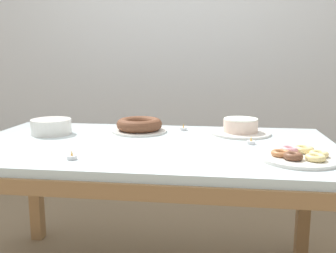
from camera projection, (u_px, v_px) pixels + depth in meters
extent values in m
cube|color=silver|center=(182.00, 41.00, 3.15)|extent=(8.00, 0.10, 2.60)
cube|color=silver|center=(150.00, 147.00, 1.78)|extent=(1.74, 0.96, 0.04)
cube|color=olive|center=(128.00, 189.00, 1.35)|extent=(1.77, 0.08, 0.06)
cube|color=olive|center=(164.00, 137.00, 2.23)|extent=(1.77, 0.08, 0.06)
cube|color=olive|center=(336.00, 163.00, 1.68)|extent=(0.08, 0.99, 0.06)
cube|color=olive|center=(35.00, 187.00, 2.38)|extent=(0.07, 0.07, 0.70)
cube|color=olive|center=(304.00, 200.00, 2.16)|extent=(0.07, 0.07, 0.70)
cylinder|color=silver|center=(240.00, 133.00, 1.99)|extent=(0.32, 0.32, 0.01)
cylinder|color=beige|center=(241.00, 126.00, 1.98)|extent=(0.18, 0.18, 0.07)
cylinder|color=white|center=(241.00, 119.00, 1.97)|extent=(0.18, 0.18, 0.01)
cylinder|color=silver|center=(139.00, 131.00, 2.04)|extent=(0.30, 0.30, 0.01)
torus|color=brown|center=(139.00, 124.00, 2.04)|extent=(0.25, 0.25, 0.06)
cylinder|color=silver|center=(298.00, 158.00, 1.49)|extent=(0.32, 0.32, 0.01)
torus|color=#EAD184|center=(319.00, 154.00, 1.48)|extent=(0.07, 0.07, 0.02)
torus|color=#EAD184|center=(304.00, 149.00, 1.54)|extent=(0.08, 0.08, 0.03)
torus|color=pink|center=(290.00, 149.00, 1.54)|extent=(0.08, 0.08, 0.02)
torus|color=#B27042|center=(281.00, 153.00, 1.49)|extent=(0.08, 0.08, 0.02)
torus|color=brown|center=(293.00, 156.00, 1.43)|extent=(0.07, 0.07, 0.03)
torus|color=#EAD184|center=(315.00, 158.00, 1.42)|extent=(0.08, 0.08, 0.02)
cylinder|color=silver|center=(52.00, 133.00, 1.99)|extent=(0.21, 0.21, 0.01)
cylinder|color=silver|center=(52.00, 131.00, 1.99)|extent=(0.21, 0.21, 0.01)
cylinder|color=silver|center=(51.00, 129.00, 1.98)|extent=(0.21, 0.21, 0.01)
cylinder|color=silver|center=(51.00, 128.00, 1.98)|extent=(0.21, 0.21, 0.01)
cylinder|color=silver|center=(51.00, 126.00, 1.98)|extent=(0.21, 0.21, 0.01)
cylinder|color=silver|center=(51.00, 124.00, 1.98)|extent=(0.21, 0.21, 0.01)
cylinder|color=silver|center=(51.00, 122.00, 1.98)|extent=(0.21, 0.21, 0.01)
cylinder|color=silver|center=(51.00, 120.00, 1.97)|extent=(0.21, 0.21, 0.01)
cylinder|color=silver|center=(251.00, 142.00, 1.75)|extent=(0.04, 0.04, 0.02)
cylinder|color=white|center=(251.00, 141.00, 1.75)|extent=(0.03, 0.03, 0.00)
cone|color=#F9B74C|center=(251.00, 139.00, 1.75)|extent=(0.01, 0.01, 0.02)
cylinder|color=silver|center=(183.00, 129.00, 2.09)|extent=(0.04, 0.04, 0.02)
cylinder|color=white|center=(183.00, 128.00, 2.09)|extent=(0.03, 0.03, 0.00)
cone|color=#F9B74C|center=(183.00, 126.00, 2.08)|extent=(0.01, 0.01, 0.02)
cylinder|color=silver|center=(72.00, 157.00, 1.49)|extent=(0.04, 0.04, 0.02)
cylinder|color=white|center=(72.00, 156.00, 1.49)|extent=(0.03, 0.03, 0.00)
cone|color=#F9B74C|center=(72.00, 153.00, 1.49)|extent=(0.01, 0.01, 0.02)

